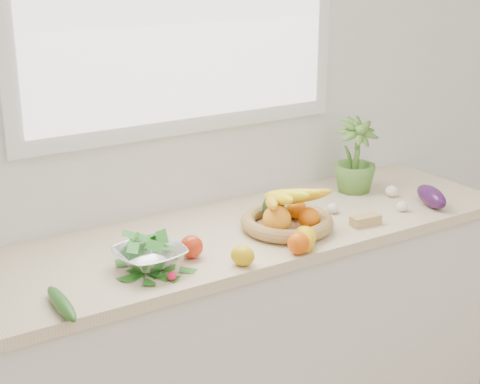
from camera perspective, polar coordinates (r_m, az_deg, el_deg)
back_wall at (r=2.70m, az=-4.58°, el=7.73°), size 4.50×0.02×2.70m
counter_cabinet at (r=2.79m, az=-1.11°, el=-12.21°), size 2.20×0.58×0.86m
countertop at (r=2.58m, az=-1.18°, el=-3.64°), size 2.24×0.62×0.04m
orange_loose at (r=2.40m, az=4.57°, el=-4.00°), size 0.08×0.08×0.07m
lemon_a at (r=2.32m, az=0.20°, el=-4.97°), size 0.09×0.10×0.06m
lemon_b at (r=2.42m, az=5.14°, el=-4.02°), size 0.09×0.09×0.06m
lemon_c at (r=2.48m, az=5.10°, el=-3.40°), size 0.08×0.09×0.07m
apple at (r=2.37m, az=-3.78°, el=-4.27°), size 0.10×0.10×0.08m
ginger at (r=2.68m, az=9.72°, el=-2.18°), size 0.12×0.06×0.04m
garlic_a at (r=3.00m, az=11.70°, el=0.07°), size 0.06×0.06×0.05m
garlic_b at (r=2.78m, az=7.20°, el=-1.27°), size 0.06×0.06×0.04m
garlic_c at (r=2.84m, az=12.48°, el=-1.10°), size 0.06×0.06×0.04m
eggplant at (r=2.92m, az=14.62°, el=-0.34°), size 0.13×0.21×0.08m
cucumber at (r=2.11m, az=-13.68°, el=-8.41°), size 0.05×0.23×0.04m
radish at (r=2.23m, az=-5.31°, el=-6.51°), size 0.04×0.04×0.03m
potted_herb at (r=3.00m, az=8.92°, el=2.67°), size 0.20×0.20×0.32m
fruit_basket at (r=2.59m, az=3.61°, el=-1.91°), size 0.38×0.38×0.18m
colander_with_spinach at (r=2.30m, az=-7.04°, el=-4.62°), size 0.23×0.23×0.12m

